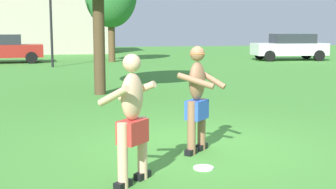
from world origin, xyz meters
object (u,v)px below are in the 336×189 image
car_white_near_post (290,46)px  car_red_mid_lot (1,48)px  player_in_red (132,116)px  player_with_cap (197,95)px  frisbee (203,168)px

car_white_near_post → car_red_mid_lot: (-16.67, 1.09, 0.00)m
car_red_mid_lot → player_in_red: bearing=-77.7°
player_with_cap → player_in_red: 1.73m
player_in_red → car_red_mid_lot: size_ratio=0.37×
player_in_red → frisbee: size_ratio=5.69×
player_in_red → frisbee: (1.05, 0.40, -0.85)m
player_with_cap → frisbee: size_ratio=5.84×
player_in_red → car_red_mid_lot: bearing=102.3°
frisbee → car_red_mid_lot: 21.65m
player_with_cap → player_in_red: (-1.18, -1.27, -0.06)m
frisbee → car_red_mid_lot: bearing=105.3°
car_white_near_post → car_red_mid_lot: bearing=176.3°
player_in_red → frisbee: 1.41m
player_in_red → car_white_near_post: bearing=59.2°
player_in_red → car_white_near_post: (12.02, 20.18, -0.04)m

